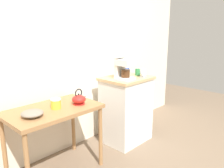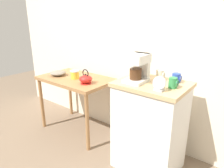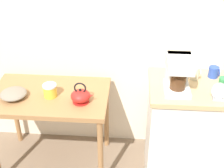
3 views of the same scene
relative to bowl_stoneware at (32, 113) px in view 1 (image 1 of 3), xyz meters
The scene contains 12 objects.
ground_plane 1.13m from the bowl_stoneware, ahead, with size 8.00×8.00×0.00m, color #7A6651.
back_wall 1.20m from the bowl_stoneware, 27.50° to the left, with size 4.40×0.10×2.80m, color beige.
wooden_table 0.30m from the bowl_stoneware, 15.54° to the left, with size 0.95×0.59×0.74m.
kitchen_counter 1.41m from the bowl_stoneware, ahead, with size 0.64×0.51×0.91m.
bowl_stoneware is the anchor object (origin of this frame).
teakettle 0.54m from the bowl_stoneware, ahead, with size 0.18×0.15×0.17m.
canister_enamel 0.28m from the bowl_stoneware, ahead, with size 0.11×0.11×0.11m.
coffee_maker 1.27m from the bowl_stoneware, ahead, with size 0.18×0.22×0.26m.
mug_small_cream 1.41m from the bowl_stoneware, ahead, with size 0.08×0.07×0.10m.
mug_blue 1.55m from the bowl_stoneware, ahead, with size 0.08×0.08×0.09m.
mug_tall_green 1.58m from the bowl_stoneware, ahead, with size 0.08×0.07×0.09m.
table_clock 1.53m from the bowl_stoneware, ahead, with size 0.11×0.06×0.12m.
Camera 1 is at (-1.75, -1.95, 1.54)m, focal length 36.71 mm.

